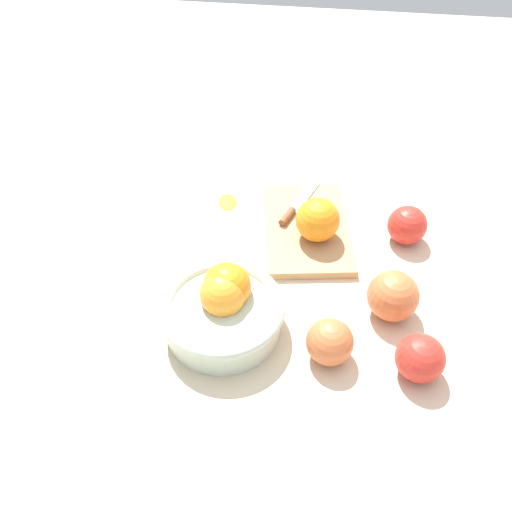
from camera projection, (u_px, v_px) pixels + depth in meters
ground_plane at (308, 277)px, 0.93m from camera, size 2.40×2.40×0.00m
bowl at (225, 309)px, 0.83m from camera, size 0.19×0.19×0.11m
cutting_board at (309, 229)px, 1.01m from camera, size 0.26×0.19×0.02m
orange_on_board at (320, 220)px, 0.95m from camera, size 0.08×0.08×0.08m
knife at (297, 207)px, 1.03m from camera, size 0.15×0.07×0.01m
apple_front_right at (409, 225)px, 0.97m from camera, size 0.07×0.07×0.07m
apple_front_left at (423, 358)px, 0.77m from camera, size 0.07×0.07×0.07m
apple_front_left_2 at (395, 296)px, 0.85m from camera, size 0.08×0.08×0.08m
apple_front_left_3 at (332, 342)px, 0.79m from camera, size 0.07×0.07×0.07m
citrus_peel at (229, 201)px, 1.07m from camera, size 0.06×0.05×0.01m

